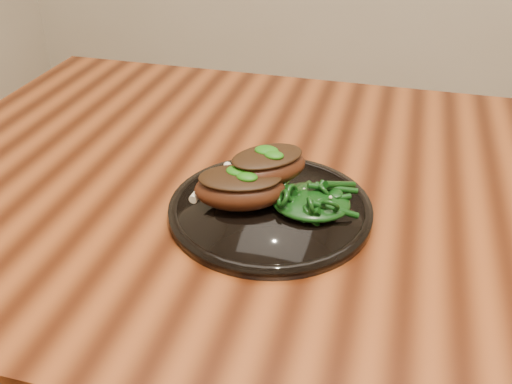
# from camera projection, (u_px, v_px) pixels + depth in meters

# --- Properties ---
(desk) EXTENTS (1.60, 0.80, 0.75)m
(desk) POSITION_uv_depth(u_px,v_px,m) (444.00, 253.00, 0.80)
(desk) COLOR #341206
(desk) RESTS_ON ground
(plate) EXTENTS (0.26, 0.26, 0.02)m
(plate) POSITION_uv_depth(u_px,v_px,m) (270.00, 209.00, 0.73)
(plate) COLOR black
(plate) RESTS_ON desk
(lamb_chop_front) EXTENTS (0.13, 0.10, 0.05)m
(lamb_chop_front) POSITION_uv_depth(u_px,v_px,m) (240.00, 187.00, 0.71)
(lamb_chop_front) COLOR #401A0C
(lamb_chop_front) RESTS_ON plate
(lamb_chop_back) EXTENTS (0.13, 0.12, 0.05)m
(lamb_chop_back) POSITION_uv_depth(u_px,v_px,m) (267.00, 165.00, 0.73)
(lamb_chop_back) COLOR #401A0C
(lamb_chop_back) RESTS_ON plate
(herb_smear) EXTENTS (0.09, 0.06, 0.01)m
(herb_smear) POSITION_uv_depth(u_px,v_px,m) (257.00, 178.00, 0.78)
(herb_smear) COLOR #0F4707
(herb_smear) RESTS_ON plate
(greens_heap) EXTENTS (0.10, 0.09, 0.04)m
(greens_heap) POSITION_uv_depth(u_px,v_px,m) (311.00, 197.00, 0.71)
(greens_heap) COLOR black
(greens_heap) RESTS_ON plate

